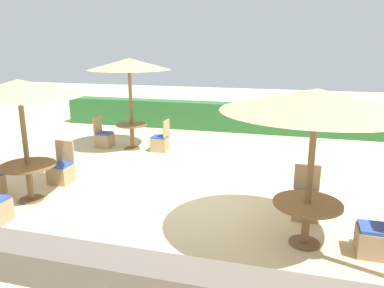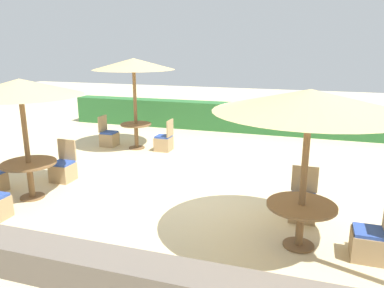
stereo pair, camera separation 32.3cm
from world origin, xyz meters
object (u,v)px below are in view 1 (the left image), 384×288
Objects in this scene: round_table_front_right at (307,211)px; round_table_front_left at (29,172)px; patio_chair_back_left_west at (104,138)px; parasol_back_left at (129,65)px; parasol_front_right at (316,101)px; patio_chair_front_right_east at (374,238)px; patio_chair_back_left_east at (160,142)px; patio_chair_front_right_north at (305,203)px; round_table_back_left at (132,131)px; patio_chair_front_left_north at (61,171)px; parasol_front_left at (19,89)px.

round_table_front_right is 5.28m from round_table_front_left.
parasol_back_left is at bearing 90.06° from patio_chair_back_left_west.
parasol_front_right is 2.97× the size of patio_chair_front_right_east.
patio_chair_front_right_east is at bearing -131.76° from patio_chair_back_left_east.
parasol_back_left reaches higher than patio_chair_back_left_west.
patio_chair_front_right_north reaches higher than round_table_front_left.
patio_chair_front_right_east is (5.90, -4.45, -0.30)m from round_table_back_left.
parasol_front_right is 2.23m from patio_chair_front_right_east.
patio_chair_back_left_east is 0.87× the size of round_table_front_left.
round_table_front_left is at bearing 90.33° from patio_chair_front_left_north.
patio_chair_back_left_west is 0.89× the size of round_table_front_right.
patio_chair_back_left_west is 0.34× the size of parasol_front_right.
parasol_front_right reaches higher than patio_chair_front_left_north.
parasol_front_right is at bearing -3.34° from round_table_front_left.
round_table_back_left reaches higher than round_table_front_right.
parasol_front_right reaches higher than round_table_front_left.
patio_chair_front_right_east is at bearing -3.21° from round_table_front_left.
patio_chair_back_left_east is at bearing 132.30° from parasol_front_right.
patio_chair_front_left_north is (-1.25, -3.07, 0.00)m from patio_chair_back_left_east.
round_table_back_left is 0.38× the size of parasol_front_left.
patio_chair_front_left_north reaches higher than round_table_front_left.
round_table_back_left is 4.12m from round_table_front_left.
parasol_back_left is 4.12m from parasol_front_left.
parasol_back_left is 7.72m from patio_chair_front_right_east.
parasol_back_left is at bearing -34.67° from patio_chair_front_right_north.
patio_chair_front_right_north is at bearing 7.42° from round_table_front_left.
patio_chair_back_left_west is 0.87× the size of round_table_front_left.
patio_chair_front_left_north is (-0.36, -3.05, -0.30)m from round_table_back_left.
patio_chair_front_right_north is 1.42m from patio_chair_front_right_east.
patio_chair_back_left_east is at bearing 132.30° from round_table_front_right.
parasol_front_right is 5.54m from round_table_front_left.
patio_chair_front_right_east is 1.00× the size of patio_chair_front_left_north.
patio_chair_back_left_west is at bearing 98.17° from round_table_front_left.
round_table_back_left is at bearing 138.14° from parasol_front_right.
patio_chair_front_left_north is at bearing 77.38° from patio_chair_front_right_east.
round_table_back_left is at bearing 91.63° from patio_chair_back_left_east.
parasol_back_left is at bearing 91.63° from patio_chair_back_left_east.
patio_chair_back_left_west is at bearing -79.18° from patio_chair_front_left_north.
parasol_front_left is (-1.24, -4.12, 1.97)m from patio_chair_back_left_east.
patio_chair_back_left_west reaches higher than round_table_front_right.
patio_chair_front_left_north is (-5.29, 0.36, 0.00)m from patio_chair_front_right_north.
parasol_front_left reaches higher than patio_chair_back_left_west.
patio_chair_front_right_east is 6.56m from parasol_front_left.
patio_chair_front_right_north is (5.87, -3.41, 0.00)m from patio_chair_back_left_west.
round_table_front_right is (4.92, -4.41, -0.01)m from round_table_back_left.
parasol_back_left is 2.39m from patio_chair_back_left_east.
patio_chair_front_right_north is 5.30m from patio_chair_front_left_north.
round_table_front_left is at bearing 176.66° from parasol_front_right.
patio_chair_front_right_east is (5.01, -4.48, 0.00)m from patio_chair_back_left_east.
parasol_back_left is 6.40m from patio_chair_front_right_north.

